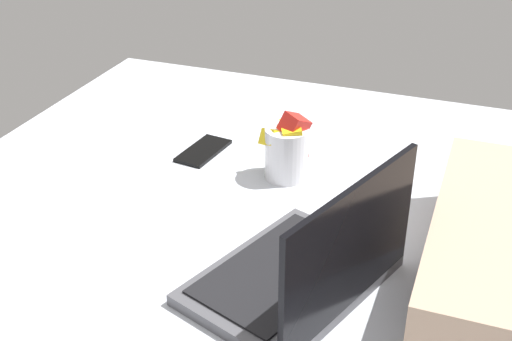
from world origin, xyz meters
TOP-DOWN VIEW (x-y plane):
  - bed_mattress at (0.00, 0.00)cm, footprint 180.00×140.00cm
  - laptop at (-2.87, 12.58)cm, footprint 38.78×32.69cm
  - snack_cup at (-37.67, -2.05)cm, footprint 9.57×10.66cm
  - cell_phone at (-41.39, -22.84)cm, footprint 14.76×8.55cm

SIDE VIEW (x-z plane):
  - bed_mattress at x=0.00cm, z-range 0.00..18.00cm
  - cell_phone at x=-41.39cm, z-range 18.00..18.80cm
  - laptop at x=-2.87cm, z-range 10.91..33.91cm
  - snack_cup at x=-37.67cm, z-range 16.75..31.72cm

